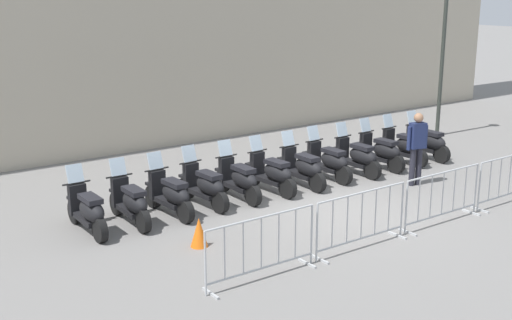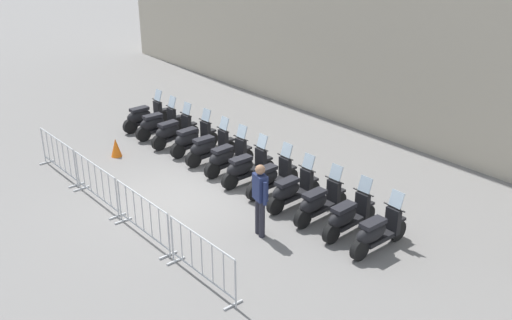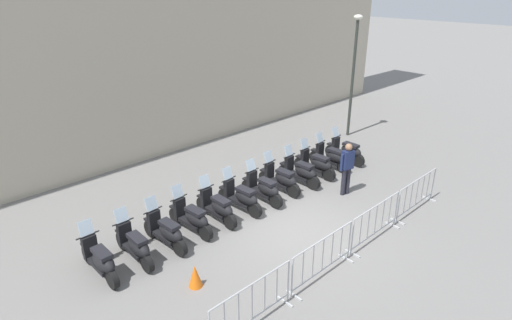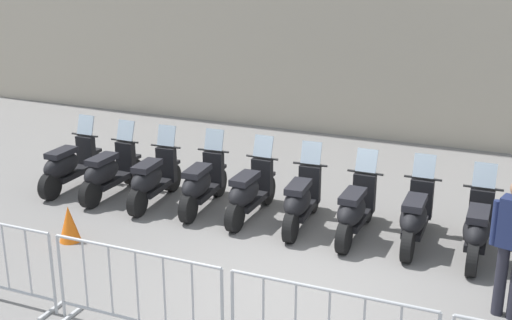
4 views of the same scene
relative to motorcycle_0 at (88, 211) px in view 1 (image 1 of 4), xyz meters
name	(u,v)px [view 1 (image 1 of 4)]	position (x,y,z in m)	size (l,w,h in m)	color
ground_plane	(340,210)	(4.65, -2.17, -0.45)	(120.00, 120.00, 0.00)	slate
motorcycle_0	(88,211)	(0.00, 0.00, 0.00)	(0.56, 1.73, 1.24)	black
motorcycle_1	(131,203)	(0.87, -0.10, 0.00)	(0.57, 1.73, 1.24)	black
motorcycle_2	(171,195)	(1.74, -0.17, 0.00)	(0.56, 1.72, 1.24)	black
motorcycle_3	(205,186)	(2.62, -0.13, 0.00)	(0.56, 1.72, 1.24)	black
motorcycle_4	(239,180)	(3.48, -0.23, 0.00)	(0.56, 1.73, 1.24)	black
motorcycle_5	(272,173)	(4.35, -0.32, 0.00)	(0.56, 1.72, 1.24)	black
motorcycle_6	(303,168)	(5.21, -0.43, 0.00)	(0.56, 1.73, 1.24)	black
motorcycle_7	(328,161)	(6.09, -0.41, 0.00)	(0.56, 1.73, 1.24)	black
motorcycle_8	(357,157)	(6.95, -0.56, 0.00)	(0.56, 1.72, 1.24)	black
motorcycle_9	(380,151)	(7.83, -0.58, 0.00)	(0.56, 1.72, 1.24)	black
motorcycle_10	(403,147)	(8.70, -0.63, 0.00)	(0.56, 1.72, 1.24)	black
motorcycle_11	(426,142)	(9.56, -0.73, 0.00)	(0.56, 1.73, 1.24)	black
barrier_segment_0	(261,248)	(1.21, -3.65, 0.07)	(2.13, 0.58, 1.07)	#B2B5B7
barrier_segment_1	(361,220)	(3.42, -3.81, 0.07)	(2.13, 0.58, 1.07)	#B2B5B7
barrier_segment_2	(443,198)	(5.62, -3.97, 0.07)	(2.13, 0.58, 1.07)	#B2B5B7
barrier_segment_3	(509,179)	(7.83, -4.14, 0.07)	(2.13, 0.58, 1.07)	#B2B5B7
street_lamp	(444,35)	(12.21, 0.77, 2.64)	(0.36, 0.36, 5.03)	#2D332D
officer_near_row_end	(417,145)	(7.34, -2.04, 0.53)	(0.53, 0.32, 1.73)	#23232D
traffic_cone	(199,232)	(1.23, -1.88, -0.18)	(0.32, 0.32, 0.55)	orange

